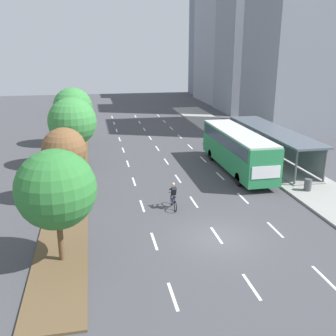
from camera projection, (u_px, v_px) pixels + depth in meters
ground_plane at (219, 238)px, 20.93m from camera, size 140.00×140.00×0.00m
median_strip at (75, 152)px, 38.09m from camera, size 2.60×52.00×0.12m
sidewalk_right at (242, 143)px, 41.34m from camera, size 4.50×52.00×0.15m
lane_divider_left at (125, 156)px, 36.62m from camera, size 0.14×45.93×0.01m
lane_divider_center at (161, 154)px, 37.27m from camera, size 0.14×45.93×0.01m
lane_divider_right at (196, 153)px, 37.92m from camera, size 0.14×45.93×0.01m
bus_shelter at (275, 142)px, 34.37m from camera, size 2.90×13.81×2.86m
bus at (237, 147)px, 31.79m from camera, size 2.54×11.29×3.37m
cyclist at (174, 197)px, 24.63m from camera, size 0.46×1.82×1.71m
median_tree_nearest at (56, 189)px, 17.59m from camera, size 3.74×3.74×5.48m
median_tree_second at (64, 150)px, 25.05m from camera, size 2.91×2.91×4.90m
median_tree_third at (72, 122)px, 32.41m from camera, size 4.08×4.08×5.87m
median_tree_fourth at (73, 107)px, 39.77m from camera, size 4.04×4.04×5.91m
trash_bin at (308, 185)px, 27.40m from camera, size 0.52×0.52×0.85m
building_near_right at (300, 49)px, 45.68m from camera, size 10.61×10.26×19.58m
building_mid_right at (250, 41)px, 59.80m from camera, size 8.46×9.11×21.63m
building_far_right at (223, 50)px, 71.62m from camera, size 7.56×13.97×18.93m
building_tall_right at (215, 42)px, 79.06m from camera, size 7.78×13.73×22.09m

